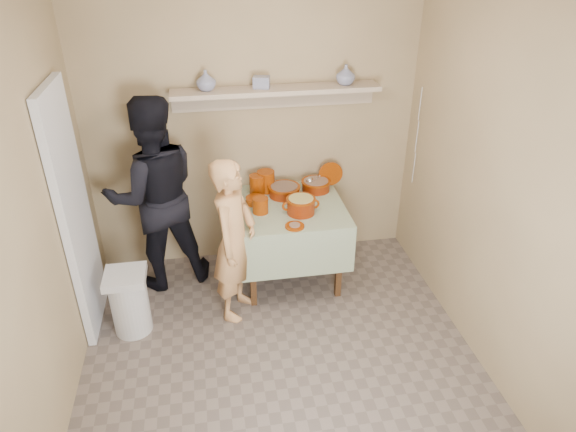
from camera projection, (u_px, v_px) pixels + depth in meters
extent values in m
plane|color=#6B5D54|center=(285.00, 378.00, 3.79)|extent=(3.50, 3.50, 0.00)
cube|color=silver|center=(75.00, 215.00, 3.90)|extent=(0.06, 0.70, 2.00)
cylinder|color=#722502|center=(257.00, 185.00, 4.70)|extent=(0.14, 0.14, 0.19)
cylinder|color=#722502|center=(266.00, 181.00, 4.76)|extent=(0.16, 0.16, 0.20)
cylinder|color=#722502|center=(260.00, 205.00, 4.41)|extent=(0.14, 0.14, 0.14)
cylinder|color=#722502|center=(256.00, 200.00, 4.58)|extent=(0.19, 0.19, 0.05)
cylinder|color=#722502|center=(331.00, 174.00, 4.85)|extent=(0.23, 0.04, 0.23)
imported|color=navy|center=(346.00, 75.00, 4.42)|extent=(0.20, 0.20, 0.17)
imported|color=navy|center=(206.00, 80.00, 4.26)|extent=(0.23, 0.23, 0.17)
cube|color=navy|center=(261.00, 82.00, 4.34)|extent=(0.16, 0.13, 0.10)
imported|color=tan|center=(234.00, 241.00, 4.14)|extent=(0.53, 0.61, 1.41)
imported|color=black|center=(155.00, 195.00, 4.45)|extent=(0.99, 0.85, 1.77)
cube|color=tan|center=(253.00, 131.00, 4.67)|extent=(3.00, 0.02, 2.60)
cube|color=tan|center=(25.00, 250.00, 2.93)|extent=(0.02, 3.50, 2.60)
cube|color=tan|center=(510.00, 207.00, 3.38)|extent=(0.02, 3.50, 2.60)
cube|color=#4C2D16|center=(253.00, 271.00, 4.37)|extent=(0.05, 0.05, 0.71)
cube|color=#4C2D16|center=(339.00, 262.00, 4.49)|extent=(0.05, 0.05, 0.71)
cube|color=#4C2D16|center=(244.00, 227.00, 5.03)|extent=(0.05, 0.05, 0.71)
cube|color=#4C2D16|center=(320.00, 220.00, 5.14)|extent=(0.05, 0.05, 0.71)
cube|color=#4C2D16|center=(289.00, 208.00, 4.57)|extent=(0.90, 0.90, 0.04)
cube|color=#30591E|center=(289.00, 205.00, 4.56)|extent=(0.96, 0.96, 0.01)
cube|color=#30591E|center=(299.00, 255.00, 4.25)|extent=(0.96, 0.01, 0.44)
cube|color=#30591E|center=(281.00, 202.00, 5.08)|extent=(0.96, 0.01, 0.44)
cube|color=#30591E|center=(236.00, 231.00, 4.60)|extent=(0.01, 0.96, 0.44)
cube|color=#30591E|center=(340.00, 222.00, 4.74)|extent=(0.01, 0.96, 0.44)
cylinder|color=#5E1401|center=(284.00, 191.00, 4.69)|extent=(0.28, 0.28, 0.09)
cylinder|color=#722502|center=(284.00, 187.00, 4.67)|extent=(0.30, 0.30, 0.01)
cylinder|color=brown|center=(284.00, 188.00, 4.68)|extent=(0.25, 0.25, 0.05)
cylinder|color=#5E1401|center=(316.00, 186.00, 4.79)|extent=(0.26, 0.26, 0.09)
cylinder|color=#722502|center=(316.00, 181.00, 4.77)|extent=(0.28, 0.28, 0.01)
cylinder|color=#8C6B54|center=(316.00, 183.00, 4.78)|extent=(0.23, 0.23, 0.05)
cylinder|color=silver|center=(317.00, 179.00, 4.62)|extent=(0.01, 0.22, 0.16)
sphere|color=silver|center=(310.00, 181.00, 4.75)|extent=(0.07, 0.07, 0.07)
cylinder|color=#5E1401|center=(301.00, 206.00, 4.39)|extent=(0.24, 0.24, 0.14)
cylinder|color=#722502|center=(301.00, 199.00, 4.36)|extent=(0.25, 0.25, 0.01)
cylinder|color=tan|center=(301.00, 201.00, 4.37)|extent=(0.21, 0.21, 0.05)
torus|color=#722502|center=(287.00, 206.00, 4.37)|extent=(0.09, 0.02, 0.09)
torus|color=#722502|center=(315.00, 204.00, 4.41)|extent=(0.09, 0.02, 0.09)
cylinder|color=#722502|center=(295.00, 226.00, 4.21)|extent=(0.16, 0.16, 0.02)
cylinder|color=#8C6B54|center=(295.00, 225.00, 4.21)|extent=(0.09, 0.09, 0.01)
cube|color=tan|center=(276.00, 90.00, 4.38)|extent=(1.80, 0.25, 0.04)
cube|color=tan|center=(275.00, 98.00, 4.54)|extent=(1.80, 0.02, 0.18)
cylinder|color=silver|center=(130.00, 305.00, 4.14)|extent=(0.30, 0.30, 0.50)
cube|color=silver|center=(125.00, 277.00, 4.00)|extent=(0.32, 0.32, 0.06)
cylinder|color=silver|center=(420.00, 104.00, 4.54)|extent=(0.01, 0.01, 0.30)
cylinder|color=silver|center=(417.00, 137.00, 4.67)|extent=(0.01, 0.01, 0.30)
cylinder|color=silver|center=(414.00, 168.00, 4.80)|extent=(0.01, 0.01, 0.30)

